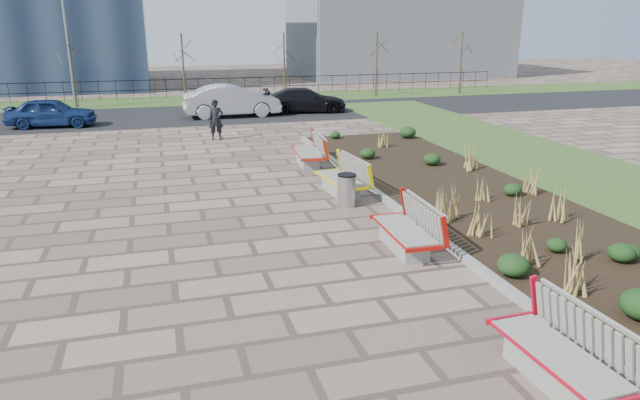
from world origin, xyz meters
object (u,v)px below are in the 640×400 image
object	(u,v)px
litter_bin	(347,191)
car_silver	(232,101)
bench_d	(307,151)
bench_b	(404,227)
bench_c	(341,177)
pedestrian	(216,120)
lamp_west	(69,53)
lamp_east	(318,50)
car_black	(305,100)
car_blue	(51,112)
bench_a	(558,350)

from	to	relation	value
litter_bin	car_silver	size ratio (longest dim) A/B	0.17
bench_d	bench_b	bearing A→B (deg)	-85.18
bench_c	litter_bin	distance (m)	1.10
bench_b	litter_bin	distance (m)	3.17
litter_bin	pedestrian	xyz separation A→B (m)	(-2.25, 9.90, 0.40)
lamp_west	lamp_east	size ratio (longest dim) A/B	1.00
car_black	litter_bin	bearing A→B (deg)	175.67
car_silver	lamp_east	size ratio (longest dim) A/B	0.81
car_blue	car_black	bearing A→B (deg)	-79.40
car_silver	bench_c	bearing A→B (deg)	-177.19
bench_d	lamp_west	world-z (taller)	lamp_west
litter_bin	car_black	size ratio (longest dim) A/B	0.19
litter_bin	bench_c	bearing A→B (deg)	80.45
bench_d	lamp_west	size ratio (longest dim) A/B	0.35
lamp_east	car_silver	bearing A→B (deg)	-139.47
bench_a	bench_b	xyz separation A→B (m)	(0.00, 4.82, 0.00)
pedestrian	lamp_east	distance (m)	13.46
bench_c	bench_d	bearing A→B (deg)	85.05
car_silver	car_black	world-z (taller)	car_silver
pedestrian	car_black	bearing A→B (deg)	58.21
pedestrian	bench_d	bearing A→B (deg)	-56.71
bench_b	car_blue	world-z (taller)	car_blue
bench_c	pedestrian	world-z (taller)	pedestrian
lamp_east	car_black	bearing A→B (deg)	-113.73
bench_a	car_black	world-z (taller)	car_black
bench_b	car_black	bearing A→B (deg)	83.29
bench_b	lamp_west	bearing A→B (deg)	112.42
litter_bin	pedestrian	bearing A→B (deg)	102.79
bench_c	litter_bin	size ratio (longest dim) A/B	2.51
car_black	bench_c	bearing A→B (deg)	175.57
car_blue	car_silver	size ratio (longest dim) A/B	0.80
lamp_west	bench_a	bearing A→B (deg)	-72.70
litter_bin	lamp_west	distance (m)	22.84
bench_a	car_silver	world-z (taller)	car_silver
bench_a	lamp_east	world-z (taller)	lamp_east
bench_c	car_silver	bearing A→B (deg)	88.95
bench_d	litter_bin	bearing A→B (deg)	-87.42
bench_d	lamp_east	world-z (taller)	lamp_east
bench_a	car_black	size ratio (longest dim) A/B	0.48
car_black	bench_b	bearing A→B (deg)	177.94
bench_b	bench_d	xyz separation A→B (m)	(0.00, 7.79, 0.00)
car_blue	lamp_east	distance (m)	15.68
bench_c	lamp_east	bearing A→B (deg)	70.90
car_blue	car_silver	world-z (taller)	car_silver
bench_c	lamp_west	bearing A→B (deg)	109.46
lamp_west	litter_bin	bearing A→B (deg)	-67.13
bench_a	car_blue	size ratio (longest dim) A/B	0.55
car_blue	car_black	xyz separation A→B (m)	(12.28, 1.23, -0.02)
bench_a	lamp_west	xyz separation A→B (m)	(-9.00, 28.89, 2.54)
bench_c	car_silver	size ratio (longest dim) A/B	0.43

